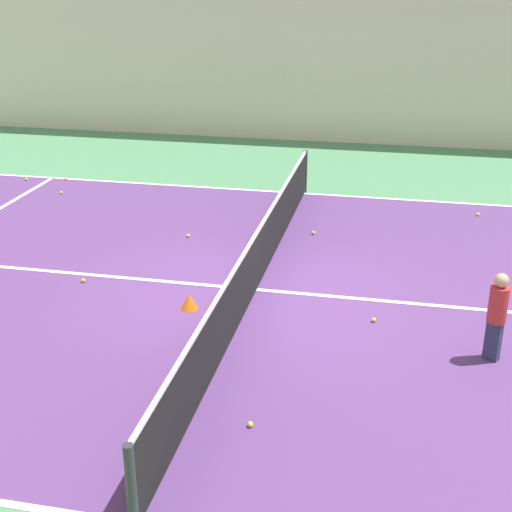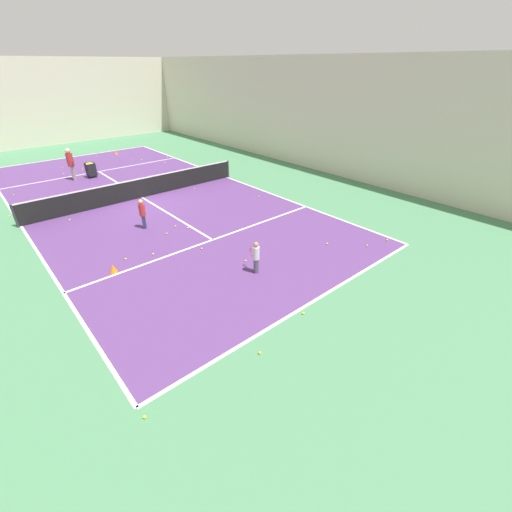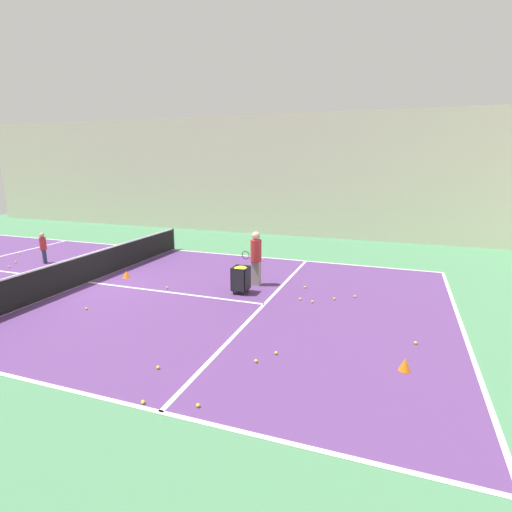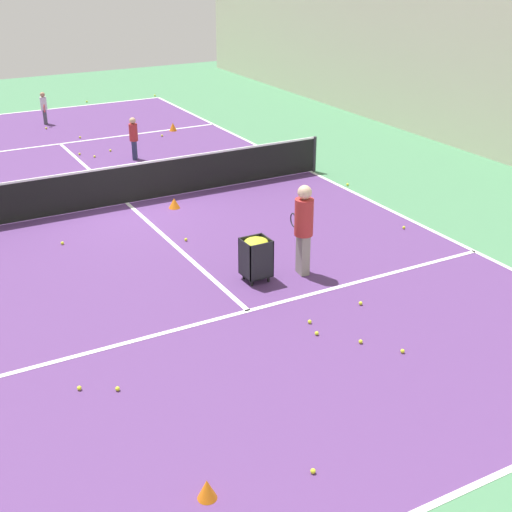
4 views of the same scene
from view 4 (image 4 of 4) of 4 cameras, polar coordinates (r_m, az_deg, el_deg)
name	(u,v)px [view 4 (image 4 of 4)]	position (r m, az deg, el deg)	size (l,w,h in m)	color
ground_plane	(127,204)	(18.07, -10.26, 4.15)	(37.89, 37.89, 0.00)	#477F56
court_playing_area	(127,203)	(18.07, -10.26, 4.16)	(10.87, 23.15, 0.00)	#563370
line_baseline_near	(24,112)	(28.90, -18.05, 10.91)	(10.87, 0.10, 0.00)	white
line_baseline_far	(455,495)	(9.26, 15.63, -17.90)	(10.87, 0.10, 0.00)	white
line_sideline_left	(311,172)	(20.32, 4.41, 6.75)	(0.10, 23.15, 0.00)	white
line_service_near	(60,144)	(23.94, -15.38, 8.65)	(10.87, 0.10, 0.00)	white
line_service_far	(248,311)	(12.68, -0.63, -4.41)	(10.87, 0.10, 0.00)	white
line_centre_service	(127,203)	(18.07, -10.26, 4.17)	(0.10, 12.73, 0.00)	white
hall_enclosure_left	(468,41)	(23.02, 16.60, 16.18)	(0.15, 34.19, 6.48)	beige
tennis_net	(126,184)	(17.90, -10.38, 5.71)	(11.17, 0.10, 1.00)	#2D2D33
player_near_baseline	(44,106)	(26.59, -16.62, 11.43)	(0.29, 0.57, 1.12)	#4C4C56
coach_at_net	(304,224)	(13.69, 3.83, 2.58)	(0.41, 0.71, 1.82)	gray
child_midcourt	(134,136)	(21.56, -9.77, 9.48)	(0.34, 0.34, 1.26)	#2D3351
ball_cart	(256,252)	(13.53, 0.00, 0.36)	(0.51, 0.48, 0.88)	black
training_cone_0	(207,489)	(8.84, -3.94, -18.12)	(0.24, 0.24, 0.27)	orange
training_cone_1	(174,203)	(17.55, -6.56, 4.22)	(0.28, 0.28, 0.25)	orange
training_cone_2	(173,127)	(24.86, -6.66, 10.24)	(0.26, 0.26, 0.28)	orange
tennis_ball_0	(62,243)	(15.92, -15.24, 1.01)	(0.07, 0.07, 0.07)	yellow
tennis_ball_1	(186,240)	(15.61, -5.63, 1.32)	(0.07, 0.07, 0.07)	yellow
tennis_ball_2	(41,108)	(29.22, -16.79, 11.27)	(0.07, 0.07, 0.07)	yellow
tennis_ball_3	(110,150)	(22.69, -11.57, 8.27)	(0.07, 0.07, 0.07)	yellow
tennis_ball_7	(118,389)	(10.78, -11.02, -10.38)	(0.07, 0.07, 0.07)	yellow
tennis_ball_9	(162,136)	(24.18, -7.53, 9.53)	(0.07, 0.07, 0.07)	yellow
tennis_ball_10	(8,214)	(17.99, -19.25, 3.19)	(0.07, 0.07, 0.07)	yellow
tennis_ball_11	(87,101)	(29.96, -13.39, 11.94)	(0.07, 0.07, 0.07)	yellow
tennis_ball_12	(80,137)	(24.46, -13.90, 9.21)	(0.07, 0.07, 0.07)	yellow
tennis_ball_13	(46,128)	(25.98, -16.44, 9.79)	(0.07, 0.07, 0.07)	yellow
tennis_ball_14	(155,95)	(30.64, -8.10, 12.60)	(0.07, 0.07, 0.07)	yellow
tennis_ball_15	(95,156)	(22.15, -12.79, 7.78)	(0.07, 0.07, 0.07)	yellow
tennis_ball_16	(404,227)	(16.54, 11.75, 2.25)	(0.07, 0.07, 0.07)	yellow
tennis_ball_17	(129,176)	(20.05, -10.10, 6.29)	(0.07, 0.07, 0.07)	yellow
tennis_ball_18	(133,137)	(24.16, -9.80, 9.38)	(0.07, 0.07, 0.07)	yellow
tennis_ball_19	(348,184)	(19.23, 7.34, 5.70)	(0.07, 0.07, 0.07)	yellow
tennis_ball_20	(313,471)	(9.23, 4.58, -16.77)	(0.07, 0.07, 0.07)	yellow
tennis_ball_21	(80,154)	(22.52, -13.93, 7.94)	(0.07, 0.07, 0.07)	yellow
tennis_ball_24	(79,388)	(10.92, -13.96, -10.21)	(0.07, 0.07, 0.07)	yellow
tennis_ball_25	(310,322)	(12.31, 4.32, -5.26)	(0.07, 0.07, 0.07)	yellow
tennis_ball_26	(245,173)	(20.05, -0.91, 6.67)	(0.07, 0.07, 0.07)	yellow
tennis_ball_27	(317,333)	(11.98, 4.88, -6.18)	(0.07, 0.07, 0.07)	yellow
tennis_ball_28	(403,351)	(11.70, 11.65, -7.46)	(0.07, 0.07, 0.07)	yellow
tennis_ball_29	(361,303)	(13.01, 8.37, -3.76)	(0.07, 0.07, 0.07)	yellow
tennis_ball_30	(361,342)	(11.83, 8.37, -6.79)	(0.07, 0.07, 0.07)	yellow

